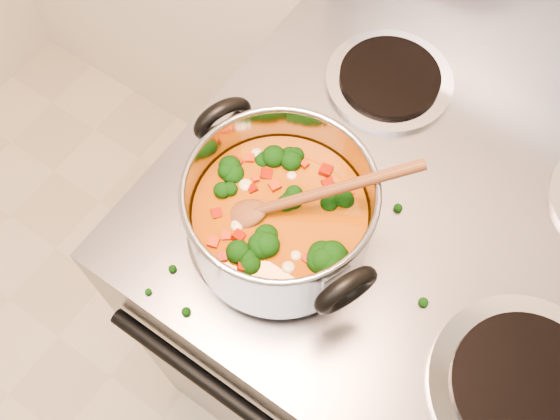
% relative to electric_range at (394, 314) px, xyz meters
% --- Properties ---
extents(electric_range, '(0.77, 0.69, 1.08)m').
position_rel_electric_range_xyz_m(electric_range, '(0.00, 0.00, 0.00)').
color(electric_range, gray).
rests_on(electric_range, ground).
extents(stockpot, '(0.29, 0.23, 0.14)m').
position_rel_electric_range_xyz_m(stockpot, '(-0.17, -0.16, 0.53)').
color(stockpot, '#A5A5AD').
rests_on(stockpot, electric_range).
extents(wooden_spoon, '(0.20, 0.18, 0.10)m').
position_rel_electric_range_xyz_m(wooden_spoon, '(-0.16, -0.15, 0.56)').
color(wooden_spoon, brown).
rests_on(wooden_spoon, stockpot).
extents(cooktop_crumbs, '(0.36, 0.35, 0.01)m').
position_rel_electric_range_xyz_m(cooktop_crumbs, '(-0.16, -0.13, 0.46)').
color(cooktop_crumbs, black).
rests_on(cooktop_crumbs, electric_range).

